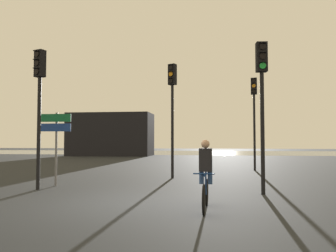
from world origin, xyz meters
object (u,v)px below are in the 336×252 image
(traffic_light_near_left, at_px, (39,92))
(traffic_light_far_right, at_px, (254,107))
(distant_building, at_px, (111,134))
(traffic_light_near_right, at_px, (262,88))
(traffic_light_center, at_px, (172,99))
(direction_sign_post, at_px, (56,135))
(cyclist, at_px, (205,174))

(traffic_light_near_left, distance_m, traffic_light_far_right, 11.36)
(distant_building, bearing_deg, traffic_light_near_right, -63.29)
(traffic_light_near_right, xyz_separation_m, traffic_light_center, (-3.18, 3.90, 0.22))
(traffic_light_near_left, height_order, direction_sign_post, traffic_light_near_left)
(traffic_light_far_right, bearing_deg, traffic_light_center, 56.45)
(traffic_light_center, bearing_deg, direction_sign_post, 62.99)
(distant_building, xyz_separation_m, traffic_light_near_left, (5.18, -24.48, 0.90))
(traffic_light_far_right, height_order, direction_sign_post, traffic_light_far_right)
(distant_building, relative_size, cyclist, 5.20)
(distant_building, height_order, direction_sign_post, distant_building)
(distant_building, xyz_separation_m, cyclist, (10.67, -26.88, -1.47))
(direction_sign_post, distance_m, cyclist, 6.34)
(traffic_light_near_right, height_order, cyclist, traffic_light_near_right)
(distant_building, bearing_deg, traffic_light_far_right, -51.26)
(traffic_light_near_left, relative_size, traffic_light_center, 0.94)
(traffic_light_near_right, bearing_deg, cyclist, 49.32)
(traffic_light_center, relative_size, traffic_light_far_right, 0.98)
(traffic_light_near_left, xyz_separation_m, cyclist, (5.49, -2.40, -2.37))
(direction_sign_post, bearing_deg, traffic_light_near_left, 78.10)
(traffic_light_near_left, bearing_deg, traffic_light_far_right, -114.02)
(traffic_light_center, distance_m, cyclist, 6.94)
(direction_sign_post, relative_size, cyclist, 1.52)
(traffic_light_near_left, bearing_deg, traffic_light_center, -115.25)
(traffic_light_near_right, relative_size, traffic_light_far_right, 0.91)
(traffic_light_near_left, distance_m, cyclist, 6.44)
(traffic_light_far_right, bearing_deg, cyclist, 86.54)
(traffic_light_near_left, height_order, cyclist, traffic_light_near_left)
(distant_building, height_order, traffic_light_far_right, traffic_light_far_right)
(distant_building, bearing_deg, traffic_light_center, -66.05)
(distant_building, distance_m, direction_sign_post, 24.18)
(direction_sign_post, bearing_deg, traffic_light_center, -143.88)
(distant_building, bearing_deg, cyclist, -68.35)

